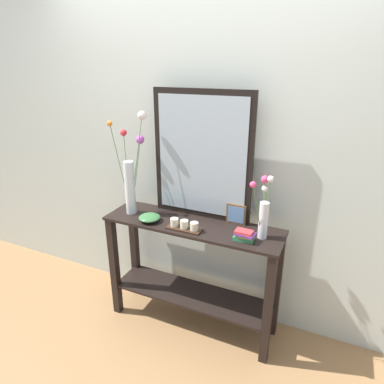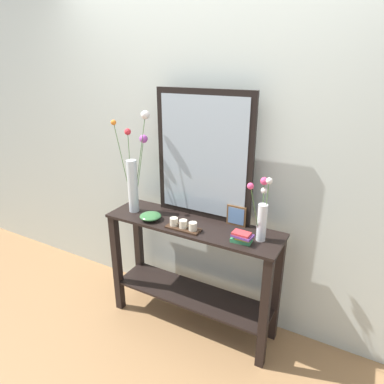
% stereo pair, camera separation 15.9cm
% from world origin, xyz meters
% --- Properties ---
extents(ground_plane, '(7.00, 6.00, 0.02)m').
position_xyz_m(ground_plane, '(0.00, 0.00, -0.01)').
color(ground_plane, '#997047').
extents(wall_back, '(6.40, 0.08, 2.70)m').
position_xyz_m(wall_back, '(0.00, 0.30, 1.35)').
color(wall_back, beige).
rests_on(wall_back, ground).
extents(console_table, '(1.28, 0.36, 0.86)m').
position_xyz_m(console_table, '(0.00, 0.00, 0.52)').
color(console_table, black).
rests_on(console_table, ground).
extents(mirror_leaning, '(0.72, 0.03, 0.90)m').
position_xyz_m(mirror_leaning, '(0.01, 0.15, 1.31)').
color(mirror_leaning, black).
rests_on(mirror_leaning, console_table).
extents(tall_vase_left, '(0.24, 0.19, 0.75)m').
position_xyz_m(tall_vase_left, '(-0.49, -0.00, 1.15)').
color(tall_vase_left, silver).
rests_on(tall_vase_left, console_table).
extents(vase_right, '(0.12, 0.19, 0.42)m').
position_xyz_m(vase_right, '(0.49, 0.01, 1.04)').
color(vase_right, silver).
rests_on(vase_right, console_table).
extents(candle_tray, '(0.24, 0.09, 0.07)m').
position_xyz_m(candle_tray, '(-0.01, -0.10, 0.88)').
color(candle_tray, '#382316').
rests_on(candle_tray, console_table).
extents(picture_frame_small, '(0.14, 0.01, 0.14)m').
position_xyz_m(picture_frame_small, '(0.28, 0.13, 0.93)').
color(picture_frame_small, brown).
rests_on(picture_frame_small, console_table).
extents(decorative_bowl, '(0.15, 0.15, 0.05)m').
position_xyz_m(decorative_bowl, '(-0.29, -0.09, 0.88)').
color(decorative_bowl, '#38703D').
rests_on(decorative_bowl, console_table).
extents(book_stack, '(0.14, 0.10, 0.07)m').
position_xyz_m(book_stack, '(0.40, -0.08, 0.89)').
color(book_stack, '#388E56').
rests_on(book_stack, console_table).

